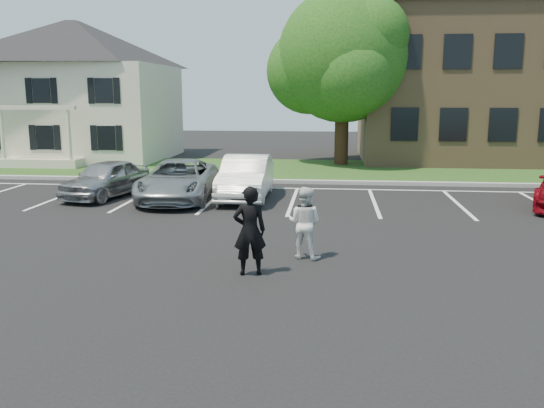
{
  "coord_description": "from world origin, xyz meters",
  "views": [
    {
      "loc": [
        1.3,
        -11.58,
        3.7
      ],
      "look_at": [
        0.0,
        1.0,
        1.25
      ],
      "focal_mm": 38.0,
      "sensor_mm": 36.0,
      "label": 1
    }
  ],
  "objects_px": {
    "house": "(76,90)",
    "car_silver_minivan": "(178,180)",
    "man_black_suit": "(250,231)",
    "car_white_sedan": "(246,177)",
    "car_silver_west": "(106,179)",
    "man_white_shirt": "(304,223)",
    "tree": "(345,59)"
  },
  "relations": [
    {
      "from": "car_silver_west",
      "to": "car_white_sedan",
      "type": "height_order",
      "value": "car_white_sedan"
    },
    {
      "from": "man_white_shirt",
      "to": "house",
      "type": "bearing_deg",
      "value": -35.41
    },
    {
      "from": "car_white_sedan",
      "to": "car_silver_minivan",
      "type": "bearing_deg",
      "value": -166.0
    },
    {
      "from": "car_silver_minivan",
      "to": "car_white_sedan",
      "type": "xyz_separation_m",
      "value": [
        2.29,
        0.61,
        0.06
      ]
    },
    {
      "from": "man_white_shirt",
      "to": "car_silver_west",
      "type": "xyz_separation_m",
      "value": [
        -7.46,
        7.03,
        -0.15
      ]
    },
    {
      "from": "car_silver_west",
      "to": "car_silver_minivan",
      "type": "relative_size",
      "value": 0.79
    },
    {
      "from": "house",
      "to": "tree",
      "type": "distance_m",
      "value": 15.06
    },
    {
      "from": "car_silver_minivan",
      "to": "car_white_sedan",
      "type": "distance_m",
      "value": 2.37
    },
    {
      "from": "man_white_shirt",
      "to": "car_white_sedan",
      "type": "distance_m",
      "value": 7.76
    },
    {
      "from": "house",
      "to": "man_black_suit",
      "type": "height_order",
      "value": "house"
    },
    {
      "from": "car_silver_minivan",
      "to": "car_silver_west",
      "type": "bearing_deg",
      "value": 170.44
    },
    {
      "from": "house",
      "to": "car_silver_west",
      "type": "distance_m",
      "value": 13.79
    },
    {
      "from": "car_silver_minivan",
      "to": "car_white_sedan",
      "type": "bearing_deg",
      "value": 11.18
    },
    {
      "from": "house",
      "to": "car_silver_west",
      "type": "relative_size",
      "value": 2.61
    },
    {
      "from": "car_silver_west",
      "to": "man_black_suit",
      "type": "bearing_deg",
      "value": -38.64
    },
    {
      "from": "man_white_shirt",
      "to": "car_white_sedan",
      "type": "xyz_separation_m",
      "value": [
        -2.43,
        7.37,
        -0.07
      ]
    },
    {
      "from": "man_black_suit",
      "to": "car_white_sedan",
      "type": "distance_m",
      "value": 8.81
    },
    {
      "from": "man_white_shirt",
      "to": "car_white_sedan",
      "type": "bearing_deg",
      "value": -53.14
    },
    {
      "from": "house",
      "to": "car_silver_minivan",
      "type": "distance_m",
      "value": 15.44
    },
    {
      "from": "tree",
      "to": "man_white_shirt",
      "type": "height_order",
      "value": "tree"
    },
    {
      "from": "man_black_suit",
      "to": "man_white_shirt",
      "type": "height_order",
      "value": "man_black_suit"
    },
    {
      "from": "house",
      "to": "man_white_shirt",
      "type": "height_order",
      "value": "house"
    },
    {
      "from": "house",
      "to": "man_white_shirt",
      "type": "bearing_deg",
      "value": -54.01
    },
    {
      "from": "man_black_suit",
      "to": "car_silver_minivan",
      "type": "relative_size",
      "value": 0.37
    },
    {
      "from": "house",
      "to": "car_silver_minivan",
      "type": "height_order",
      "value": "house"
    },
    {
      "from": "man_black_suit",
      "to": "car_silver_minivan",
      "type": "distance_m",
      "value": 8.88
    },
    {
      "from": "man_black_suit",
      "to": "car_white_sedan",
      "type": "relative_size",
      "value": 0.41
    },
    {
      "from": "car_white_sedan",
      "to": "car_silver_west",
      "type": "bearing_deg",
      "value": -177.13
    },
    {
      "from": "tree",
      "to": "car_silver_minivan",
      "type": "bearing_deg",
      "value": -119.34
    },
    {
      "from": "man_black_suit",
      "to": "car_silver_minivan",
      "type": "height_order",
      "value": "man_black_suit"
    },
    {
      "from": "car_silver_minivan",
      "to": "man_white_shirt",
      "type": "bearing_deg",
      "value": -58.81
    },
    {
      "from": "tree",
      "to": "car_silver_minivan",
      "type": "distance_m",
      "value": 12.88
    }
  ]
}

